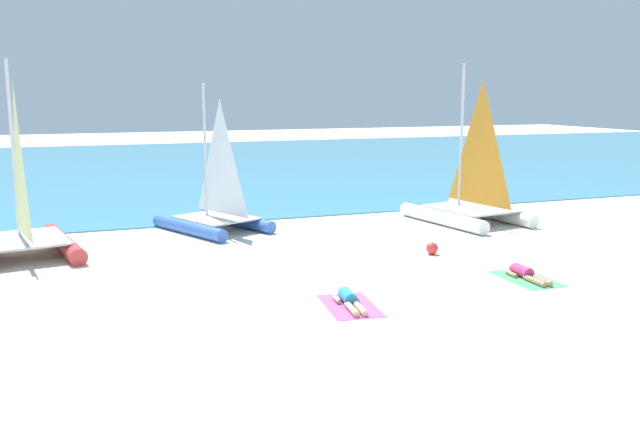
% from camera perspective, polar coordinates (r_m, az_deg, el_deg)
% --- Properties ---
extents(ground_plane, '(120.00, 120.00, 0.00)m').
position_cam_1_polar(ground_plane, '(25.23, -4.27, -0.68)').
color(ground_plane, silver).
extents(ocean_water, '(120.00, 40.00, 0.05)m').
position_cam_1_polar(ocean_water, '(44.84, -11.53, 3.90)').
color(ocean_water, teal).
rests_on(ocean_water, ground).
extents(sailboat_white, '(3.46, 4.78, 5.73)m').
position_cam_1_polar(sailboat_white, '(25.43, 12.36, 1.16)').
color(sailboat_white, white).
rests_on(sailboat_white, ground).
extents(sailboat_blue, '(3.79, 4.50, 5.01)m').
position_cam_1_polar(sailboat_blue, '(23.65, -8.76, 0.35)').
color(sailboat_blue, blue).
rests_on(sailboat_blue, ground).
extents(sailboat_red, '(3.51, 4.76, 5.64)m').
position_cam_1_polar(sailboat_red, '(21.45, -23.64, -1.13)').
color(sailboat_red, '#CC3838').
rests_on(sailboat_red, ground).
extents(towel_left, '(1.32, 2.02, 0.01)m').
position_cam_1_polar(towel_left, '(15.37, 2.53, -7.70)').
color(towel_left, '#D84C99').
rests_on(towel_left, ground).
extents(sunbather_left, '(0.60, 1.57, 0.30)m').
position_cam_1_polar(sunbather_left, '(15.39, 2.46, -7.18)').
color(sunbather_left, '#268CCC').
rests_on(sunbather_left, towel_left).
extents(towel_right, '(1.14, 1.93, 0.01)m').
position_cam_1_polar(towel_right, '(18.26, 16.86, -5.25)').
color(towel_right, '#4CB266').
rests_on(towel_right, ground).
extents(sunbather_right, '(0.55, 1.56, 0.30)m').
position_cam_1_polar(sunbather_right, '(18.28, 16.76, -4.82)').
color(sunbather_right, '#D83372').
rests_on(sunbather_right, towel_right).
extents(beach_ball, '(0.36, 0.36, 0.36)m').
position_cam_1_polar(beach_ball, '(20.32, 9.33, -2.89)').
color(beach_ball, red).
rests_on(beach_ball, ground).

